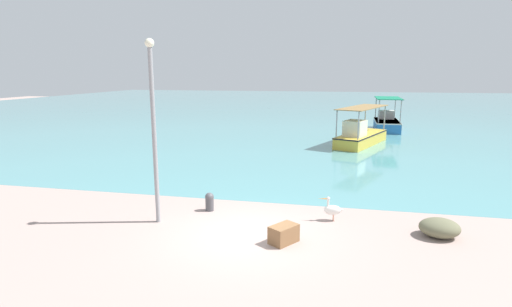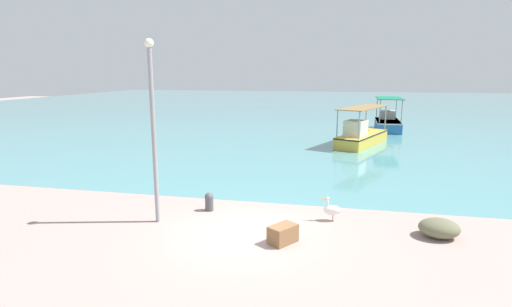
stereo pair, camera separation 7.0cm
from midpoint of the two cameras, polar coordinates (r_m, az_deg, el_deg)
The scene contains 9 objects.
ground at distance 12.07m, azimuth -1.34°, elevation -11.44°, with size 120.00×120.00×0.00m, color #A78F86.
harbor_water at distance 59.05m, azimuth 9.63°, elevation 6.74°, with size 110.00×90.00×0.00m, color teal.
fishing_boat_center at distance 27.20m, azimuth 14.85°, elevation 2.52°, with size 3.73×5.96×2.50m.
fishing_boat_far_left at distance 34.94m, azimuth 18.34°, elevation 4.20°, with size 2.05×4.74×2.69m.
pelican at distance 13.19m, azimuth 10.97°, elevation -7.88°, with size 0.81×0.35×0.80m.
lamp_post at distance 12.62m, azimuth -14.34°, elevation 4.32°, with size 0.28×0.28×5.69m.
mooring_bollard at distance 13.98m, azimuth -6.56°, elevation -6.77°, with size 0.30×0.30×0.64m.
net_pile at distance 12.93m, azimuth 24.84°, elevation -9.64°, with size 1.15×0.98×0.55m, color #68674B.
cargo_crate at distance 11.44m, azimuth 4.04°, elevation -11.42°, with size 0.81×0.50×0.51m, color brown.
Camera 2 is at (2.64, -10.80, 4.69)m, focal length 28.00 mm.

